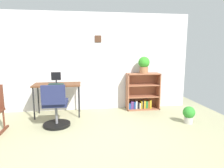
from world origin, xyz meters
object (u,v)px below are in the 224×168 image
office_chair (56,109)px  bookshelf_low (142,93)px  monitor (56,78)px  keyboard (56,84)px  potted_plant_floor (189,114)px  potted_plant_on_shelf (144,64)px  desk (57,87)px

office_chair → bookshelf_low: 2.19m
monitor → keyboard: size_ratio=0.79×
bookshelf_low → potted_plant_floor: bookshelf_low is taller
keyboard → office_chair: bearing=-85.2°
monitor → potted_plant_floor: 2.91m
bookshelf_low → potted_plant_on_shelf: potted_plant_on_shelf is taller
potted_plant_floor → desk: bearing=161.9°
potted_plant_floor → potted_plant_on_shelf: bearing=120.7°
office_chair → potted_plant_on_shelf: potted_plant_on_shelf is taller
office_chair → potted_plant_on_shelf: bearing=24.4°
monitor → potted_plant_floor: size_ratio=0.73×
monitor → keyboard: (0.01, -0.12, -0.12)m
keyboard → potted_plant_on_shelf: size_ratio=0.80×
desk → potted_plant_floor: size_ratio=2.93×
desk → potted_plant_on_shelf: (2.03, 0.19, 0.46)m
office_chair → bookshelf_low: bearing=25.9°
monitor → office_chair: bearing=-84.9°
bookshelf_low → potted_plant_floor: 1.31m
desk → potted_plant_on_shelf: 2.09m
office_chair → potted_plant_on_shelf: 2.31m
bookshelf_low → monitor: bearing=-174.4°
potted_plant_on_shelf → monitor: bearing=-176.1°
monitor → bookshelf_low: bearing=5.6°
desk → bookshelf_low: (2.01, 0.25, -0.26)m
office_chair → monitor: bearing=95.1°
keyboard → office_chair: 0.74m
monitor → potted_plant_on_shelf: 2.07m
monitor → bookshelf_low: 2.09m
keyboard → potted_plant_floor: keyboard is taller
desk → potted_plant_floor: 2.84m
keyboard → potted_plant_on_shelf: (2.04, 0.26, 0.39)m
desk → monitor: 0.20m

